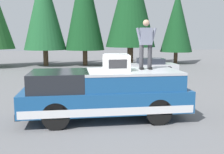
{
  "coord_description": "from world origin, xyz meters",
  "views": [
    {
      "loc": [
        -8.87,
        1.05,
        2.77
      ],
      "look_at": [
        0.23,
        -0.24,
        1.35
      ],
      "focal_mm": 41.98,
      "sensor_mm": 36.0,
      "label": 1
    }
  ],
  "objects_px": {
    "compressor_unit": "(116,63)",
    "parked_car_silver": "(150,66)",
    "person_on_truck_bed": "(146,43)",
    "pickup_truck": "(105,93)"
  },
  "relations": [
    {
      "from": "person_on_truck_bed",
      "to": "compressor_unit",
      "type": "bearing_deg",
      "value": 104.72
    },
    {
      "from": "person_on_truck_bed",
      "to": "parked_car_silver",
      "type": "xyz_separation_m",
      "value": [
        10.34,
        -3.17,
        -1.97
      ]
    },
    {
      "from": "pickup_truck",
      "to": "compressor_unit",
      "type": "bearing_deg",
      "value": -107.73
    },
    {
      "from": "pickup_truck",
      "to": "parked_car_silver",
      "type": "relative_size",
      "value": 1.35
    },
    {
      "from": "pickup_truck",
      "to": "person_on_truck_bed",
      "type": "relative_size",
      "value": 3.28
    },
    {
      "from": "person_on_truck_bed",
      "to": "pickup_truck",
      "type": "bearing_deg",
      "value": 96.79
    },
    {
      "from": "compressor_unit",
      "to": "parked_car_silver",
      "type": "height_order",
      "value": "compressor_unit"
    },
    {
      "from": "parked_car_silver",
      "to": "compressor_unit",
      "type": "bearing_deg",
      "value": 158.28
    },
    {
      "from": "compressor_unit",
      "to": "parked_car_silver",
      "type": "distance_m",
      "value": 11.51
    },
    {
      "from": "person_on_truck_bed",
      "to": "parked_car_silver",
      "type": "height_order",
      "value": "person_on_truck_bed"
    }
  ]
}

